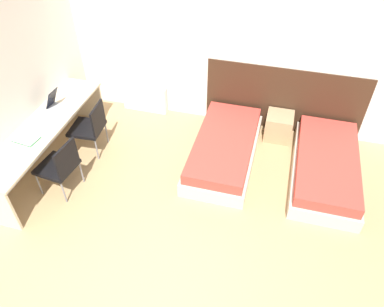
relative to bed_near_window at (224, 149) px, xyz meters
name	(u,v)px	position (x,y,z in m)	size (l,w,h in m)	color
wall_back	(220,47)	(-0.35, 1.04, 1.16)	(5.94, 0.05, 2.70)	white
wall_left	(8,85)	(-2.84, -0.81, 1.16)	(0.05, 4.64, 2.70)	white
headboard_panel	(283,100)	(0.76, 1.00, 0.38)	(2.55, 0.03, 1.14)	#382316
bed_near_window	(224,149)	(0.00, 0.00, 0.00)	(0.93, 1.94, 0.39)	beige
bed_near_door	(326,167)	(1.52, 0.00, 0.00)	(0.93, 1.94, 0.39)	beige
nightstand	(279,126)	(0.76, 0.76, 0.03)	(0.43, 0.43, 0.44)	tan
radiator	(145,98)	(-1.64, 0.92, 0.06)	(0.80, 0.12, 0.49)	silver
desk	(45,133)	(-2.52, -0.79, 0.40)	(0.59, 2.55, 0.73)	beige
chair_near_laptop	(90,126)	(-2.05, -0.34, 0.29)	(0.51, 0.51, 0.85)	black
chair_near_notebook	(60,165)	(-2.05, -1.24, 0.29)	(0.53, 0.53, 0.85)	black
laptop	(57,104)	(-2.53, -0.35, 0.60)	(0.32, 0.23, 0.30)	silver
open_notebook	(26,139)	(-2.55, -1.13, 0.55)	(0.35, 0.26, 0.02)	#236B3D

